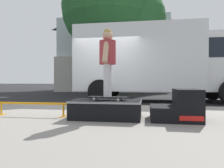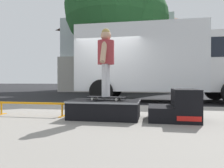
# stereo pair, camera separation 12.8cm
# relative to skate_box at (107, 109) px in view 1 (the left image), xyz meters

# --- Properties ---
(ground_plane) EXTENTS (140.00, 140.00, 0.00)m
(ground_plane) POSITION_rel_skate_box_xyz_m (-0.76, 2.82, -0.30)
(ground_plane) COLOR black
(sidewalk_slab) EXTENTS (50.00, 5.00, 0.12)m
(sidewalk_slab) POSITION_rel_skate_box_xyz_m (-0.76, -0.18, -0.24)
(sidewalk_slab) COLOR gray
(sidewalk_slab) RESTS_ON ground
(skate_box) EXTENTS (1.33, 0.81, 0.34)m
(skate_box) POSITION_rel_skate_box_xyz_m (0.00, 0.00, 0.00)
(skate_box) COLOR black
(skate_box) RESTS_ON sidewalk_slab
(kicker_ramp) EXTENTS (0.87, 0.79, 0.57)m
(kicker_ramp) POSITION_rel_skate_box_xyz_m (1.35, -0.00, 0.05)
(kicker_ramp) COLOR black
(kicker_ramp) RESTS_ON sidewalk_slab
(grind_rail) EXTENTS (1.54, 0.28, 0.28)m
(grind_rail) POSITION_rel_skate_box_xyz_m (-1.58, 0.02, 0.03)
(grind_rail) COLOR orange
(grind_rail) RESTS_ON sidewalk_slab
(skateboard) EXTENTS (0.80, 0.34, 0.07)m
(skateboard) POSITION_rel_skate_box_xyz_m (0.01, 0.05, 0.21)
(skateboard) COLOR black
(skateboard) RESTS_ON skate_box
(skater_kid) EXTENTS (0.32, 0.68, 1.32)m
(skater_kid) POSITION_rel_skate_box_xyz_m (0.01, 0.05, 1.00)
(skater_kid) COLOR silver
(skater_kid) RESTS_ON skateboard
(box_truck) EXTENTS (6.91, 2.63, 3.05)m
(box_truck) POSITION_rel_skate_box_xyz_m (1.39, 5.02, 1.40)
(box_truck) COLOR white
(box_truck) RESTS_ON ground
(street_tree_main) EXTENTS (6.64, 6.04, 8.56)m
(street_tree_main) POSITION_rel_skate_box_xyz_m (-1.29, 9.48, 5.06)
(street_tree_main) COLOR brown
(street_tree_main) RESTS_ON ground
(house_behind) EXTENTS (9.54, 8.23, 8.40)m
(house_behind) POSITION_rel_skate_box_xyz_m (-1.94, 15.84, 3.94)
(house_behind) COLOR silver
(house_behind) RESTS_ON ground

